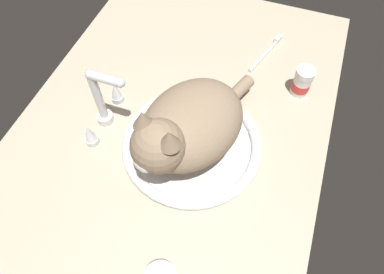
# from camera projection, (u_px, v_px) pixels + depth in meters

# --- Properties ---
(countertop) EXTENTS (1.20, 0.74, 0.03)m
(countertop) POSITION_uv_depth(u_px,v_px,m) (165.00, 144.00, 0.85)
(countertop) COLOR #B7A88E
(countertop) RESTS_ON ground
(sink_basin) EXTENTS (0.33, 0.33, 0.02)m
(sink_basin) POSITION_uv_depth(u_px,v_px,m) (192.00, 144.00, 0.82)
(sink_basin) COLOR white
(sink_basin) RESTS_ON countertop
(faucet) EXTENTS (0.17, 0.10, 0.17)m
(faucet) POSITION_uv_depth(u_px,v_px,m) (103.00, 104.00, 0.82)
(faucet) COLOR silver
(faucet) RESTS_ON countertop
(cat) EXTENTS (0.37, 0.27, 0.18)m
(cat) POSITION_uv_depth(u_px,v_px,m) (185.00, 128.00, 0.74)
(cat) COLOR #8C755B
(cat) RESTS_ON sink_basin
(pill_bottle) EXTENTS (0.05, 0.05, 0.08)m
(pill_bottle) POSITION_uv_depth(u_px,v_px,m) (302.00, 82.00, 0.89)
(pill_bottle) COLOR white
(pill_bottle) RESTS_ON countertop
(toothbrush) EXTENTS (0.16, 0.06, 0.02)m
(toothbrush) POSITION_uv_depth(u_px,v_px,m) (266.00, 52.00, 0.99)
(toothbrush) COLOR silver
(toothbrush) RESTS_ON countertop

